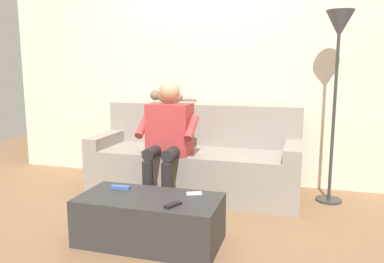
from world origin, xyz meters
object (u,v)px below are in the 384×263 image
(remote_black, at_px, (173,205))
(remote_blue, at_px, (121,187))
(coffee_table, at_px, (150,220))
(cat_on_backrest, at_px, (167,97))
(person_solo_seated, at_px, (168,134))
(floor_lamp, at_px, (338,45))
(remote_white, at_px, (194,193))
(couch, at_px, (196,161))

(remote_black, xyz_separation_m, remote_blue, (0.51, -0.23, 0.00))
(coffee_table, relative_size, cat_on_backrest, 1.94)
(person_solo_seated, xyz_separation_m, remote_black, (-0.39, 0.99, -0.30))
(floor_lamp, bearing_deg, person_solo_seated, 16.26)
(coffee_table, bearing_deg, remote_white, -154.83)
(remote_black, distance_m, floor_lamp, 2.10)
(cat_on_backrest, bearing_deg, remote_blue, 95.02)
(couch, distance_m, remote_white, 1.13)
(coffee_table, xyz_separation_m, remote_blue, (0.28, -0.11, 0.18))
(cat_on_backrest, bearing_deg, remote_black, 111.35)
(remote_white, height_order, floor_lamp, floor_lamp)
(remote_black, bearing_deg, remote_white, -168.17)
(remote_black, distance_m, remote_white, 0.27)
(couch, bearing_deg, remote_blue, 75.94)
(coffee_table, xyz_separation_m, floor_lamp, (-1.31, -1.29, 1.29))
(person_solo_seated, height_order, remote_black, person_solo_seated)
(cat_on_backrest, bearing_deg, couch, 148.69)
(coffee_table, bearing_deg, floor_lamp, -135.40)
(floor_lamp, bearing_deg, cat_on_backrest, -6.20)
(remote_black, bearing_deg, floor_lamp, 169.42)
(remote_white, distance_m, floor_lamp, 1.89)
(cat_on_backrest, bearing_deg, remote_white, 117.54)
(remote_black, relative_size, floor_lamp, 0.08)
(remote_black, xyz_separation_m, remote_white, (-0.07, -0.27, 0.00))
(remote_black, xyz_separation_m, floor_lamp, (-1.08, -1.42, 1.11))
(person_solo_seated, height_order, remote_blue, person_solo_seated)
(remote_blue, relative_size, remote_white, 1.28)
(couch, relative_size, remote_black, 15.51)
(person_solo_seated, relative_size, remote_blue, 7.90)
(couch, distance_m, person_solo_seated, 0.53)
(couch, xyz_separation_m, coffee_table, (0.00, 1.23, -0.14))
(remote_blue, distance_m, remote_white, 0.58)
(person_solo_seated, bearing_deg, coffee_table, 101.06)
(coffee_table, height_order, cat_on_backrest, cat_on_backrest)
(couch, bearing_deg, floor_lamp, -177.45)
(coffee_table, height_order, remote_white, remote_white)
(couch, height_order, cat_on_backrest, cat_on_backrest)
(cat_on_backrest, distance_m, remote_black, 1.82)
(coffee_table, relative_size, remote_black, 7.61)
(cat_on_backrest, xyz_separation_m, remote_white, (-0.70, 1.34, -0.60))
(person_solo_seated, distance_m, cat_on_backrest, 0.72)
(coffee_table, distance_m, remote_blue, 0.35)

